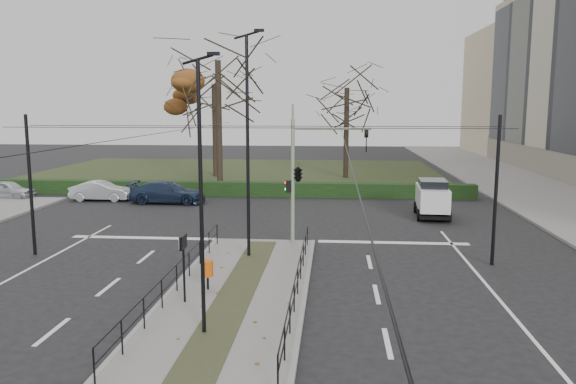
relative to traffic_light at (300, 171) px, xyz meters
name	(u,v)px	position (x,y,z in m)	size (l,w,h in m)	color
ground	(249,273)	(-1.68, -4.50, -3.42)	(140.00, 140.00, 0.00)	black
median_island	(237,293)	(-1.68, -7.00, -3.35)	(4.40, 15.00, 0.14)	slate
sidewalk_east	(533,191)	(16.32, 17.50, -3.35)	(8.00, 90.00, 0.14)	slate
park	(237,173)	(-7.68, 27.50, -3.37)	(38.00, 26.00, 0.10)	#273018
hedge	(205,188)	(-7.68, 14.10, -2.92)	(38.00, 1.00, 1.00)	black
median_railing	(237,268)	(-1.68, -7.10, -2.45)	(4.14, 13.24, 0.92)	black
catenary	(254,179)	(-1.68, -2.88, 0.00)	(20.00, 34.00, 6.00)	black
traffic_light	(300,171)	(0.00, 0.00, 0.00)	(3.83, 2.20, 5.64)	gray
litter_bin	(208,269)	(-2.72, -6.86, -2.56)	(0.39, 0.39, 1.01)	black
info_panel	(183,250)	(-3.19, -8.15, -1.57)	(0.12, 0.57, 2.18)	black
streetlamp_median_near	(202,195)	(-1.99, -10.51, 0.56)	(0.63, 0.13, 7.56)	black
streetlamp_median_far	(248,144)	(-1.96, -2.45, 1.39)	(0.77, 0.16, 9.19)	black
parked_car_first	(7,190)	(-20.87, 11.37, -2.77)	(1.53, 3.80, 1.29)	#B5B7BD
parked_car_second	(101,191)	(-14.18, 11.29, -2.76)	(1.40, 4.00, 1.32)	#B5B7BD
parked_car_third	(168,192)	(-9.40, 10.72, -2.70)	(2.02, 4.96, 1.44)	#1D2A44
white_van	(432,197)	(7.17, 7.36, -2.28)	(2.05, 4.02, 2.17)	silver
rust_tree	(214,84)	(-9.12, 24.56, 4.81)	(8.64, 8.64, 10.71)	black
bare_tree_center	(347,94)	(2.56, 24.49, 3.91)	(6.70, 6.70, 10.37)	black
bare_tree_near	(218,70)	(-6.92, 15.79, 5.49)	(8.18, 8.18, 12.63)	black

